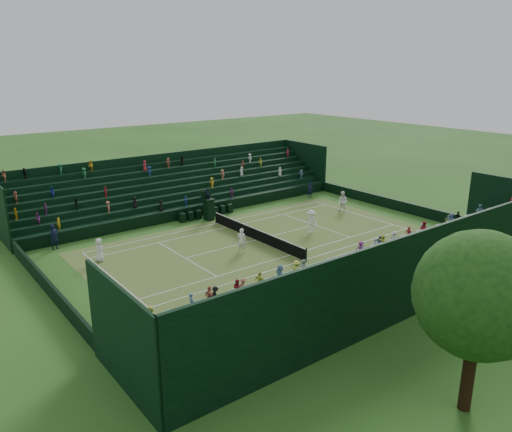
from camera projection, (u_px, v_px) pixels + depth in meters
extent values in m
plane|color=#2A561B|center=(256.00, 240.00, 39.44)|extent=(160.00, 160.00, 0.00)
cube|color=#3B7D29|center=(256.00, 240.00, 39.44)|extent=(12.97, 26.77, 0.01)
cube|color=black|center=(385.00, 202.00, 48.55)|extent=(17.17, 0.20, 1.00)
cube|color=black|center=(47.00, 286.00, 30.04)|extent=(17.17, 0.20, 1.00)
cube|color=black|center=(334.00, 267.00, 32.84)|extent=(0.20, 31.77, 1.00)
cube|color=black|center=(200.00, 211.00, 45.74)|extent=(0.20, 31.77, 1.00)
cube|color=black|center=(340.00, 270.00, 32.46)|extent=(0.80, 32.00, 1.00)
cube|color=black|center=(349.00, 270.00, 31.79)|extent=(0.80, 32.00, 1.45)
cube|color=black|center=(359.00, 271.00, 31.12)|extent=(0.80, 32.00, 1.90)
cube|color=black|center=(369.00, 271.00, 30.44)|extent=(0.80, 32.00, 2.35)
cube|color=black|center=(380.00, 272.00, 29.77)|extent=(0.80, 32.00, 2.80)
cube|color=black|center=(391.00, 273.00, 29.10)|extent=(0.80, 32.00, 3.25)
cube|color=black|center=(403.00, 274.00, 28.43)|extent=(0.80, 32.00, 3.70)
cube|color=black|center=(415.00, 275.00, 27.75)|extent=(0.80, 32.00, 4.15)
cube|color=black|center=(424.00, 271.00, 27.27)|extent=(0.20, 32.00, 4.90)
cube|color=black|center=(197.00, 209.00, 46.12)|extent=(0.80, 32.00, 1.00)
cube|color=black|center=(193.00, 205.00, 46.67)|extent=(0.80, 32.00, 1.45)
cube|color=black|center=(188.00, 201.00, 47.21)|extent=(0.80, 32.00, 1.90)
cube|color=black|center=(184.00, 197.00, 47.75)|extent=(0.80, 32.00, 2.35)
cube|color=black|center=(180.00, 193.00, 48.29)|extent=(0.80, 32.00, 2.80)
cube|color=black|center=(175.00, 189.00, 48.84)|extent=(0.80, 32.00, 3.25)
cube|color=black|center=(171.00, 186.00, 49.38)|extent=(0.80, 32.00, 3.70)
cube|color=black|center=(168.00, 182.00, 49.92)|extent=(0.80, 32.00, 4.15)
cube|color=black|center=(165.00, 178.00, 50.20)|extent=(0.20, 32.00, 4.90)
cylinder|color=black|center=(216.00, 217.00, 43.68)|extent=(0.10, 0.10, 1.06)
cylinder|color=black|center=(306.00, 255.00, 34.89)|extent=(0.10, 0.10, 1.06)
cube|color=black|center=(256.00, 235.00, 39.30)|extent=(11.57, 0.02, 0.86)
cube|color=white|center=(256.00, 229.00, 39.17)|extent=(11.57, 0.04, 0.07)
cylinder|color=black|center=(468.00, 379.00, 19.67)|extent=(0.50, 0.50, 2.70)
sphere|color=#154413|center=(480.00, 295.00, 18.62)|extent=(4.94, 4.94, 4.94)
cube|color=black|center=(209.00, 210.00, 44.39)|extent=(0.71, 0.71, 1.84)
cube|color=black|center=(208.00, 199.00, 44.11)|extent=(0.92, 0.92, 0.10)
cube|color=black|center=(206.00, 195.00, 44.28)|extent=(0.08, 0.92, 0.71)
imported|color=black|center=(208.00, 194.00, 43.96)|extent=(0.41, 0.50, 0.95)
cube|color=black|center=(182.00, 218.00, 43.90)|extent=(0.51, 0.51, 0.81)
cube|color=black|center=(181.00, 212.00, 43.94)|extent=(0.06, 0.51, 0.51)
cube|color=black|center=(190.00, 216.00, 44.36)|extent=(0.51, 0.51, 0.81)
cube|color=black|center=(189.00, 210.00, 44.41)|extent=(0.06, 0.51, 0.51)
cube|color=black|center=(198.00, 215.00, 44.83)|extent=(0.51, 0.51, 0.81)
cube|color=black|center=(196.00, 209.00, 44.87)|extent=(0.06, 0.51, 0.51)
cube|color=black|center=(215.00, 211.00, 45.88)|extent=(0.51, 0.51, 0.81)
cube|color=black|center=(213.00, 205.00, 45.92)|extent=(0.06, 0.51, 0.51)
cube|color=black|center=(222.00, 210.00, 46.34)|extent=(0.51, 0.51, 0.81)
cube|color=black|center=(220.00, 204.00, 46.39)|extent=(0.06, 0.51, 0.51)
cube|color=black|center=(229.00, 208.00, 46.81)|extent=(0.51, 0.51, 0.81)
cube|color=black|center=(228.00, 203.00, 46.85)|extent=(0.06, 0.51, 0.51)
imported|color=white|center=(99.00, 250.00, 34.94)|extent=(0.86, 0.58, 1.70)
imported|color=white|center=(242.00, 240.00, 36.63)|extent=(0.81, 0.76, 1.86)
imported|color=white|center=(343.00, 202.00, 46.84)|extent=(1.13, 0.98, 1.97)
imported|color=white|center=(311.00, 222.00, 40.88)|extent=(1.40, 1.00, 1.97)
imported|color=black|center=(310.00, 190.00, 52.02)|extent=(0.53, 0.68, 1.67)
imported|color=black|center=(54.00, 237.00, 37.20)|extent=(0.68, 0.83, 1.95)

